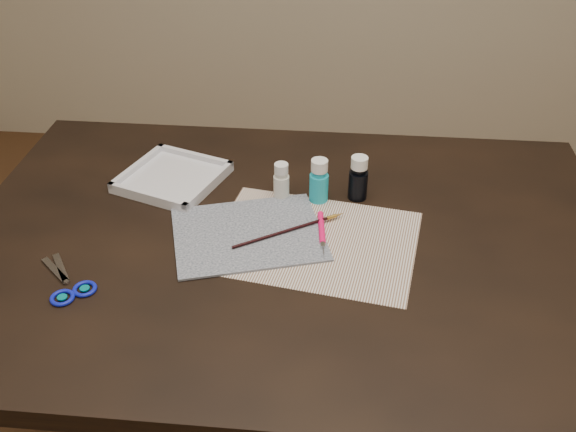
# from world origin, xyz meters

# --- Properties ---
(table) EXTENTS (1.30, 0.90, 0.75)m
(table) POSITION_xyz_m (0.00, 0.00, 0.38)
(table) COLOR black
(table) RESTS_ON ground
(paper) EXTENTS (0.43, 0.36, 0.00)m
(paper) POSITION_xyz_m (0.05, -0.01, 0.75)
(paper) COLOR silver
(paper) RESTS_ON table
(canvas) EXTENTS (0.34, 0.30, 0.00)m
(canvas) POSITION_xyz_m (-0.08, -0.00, 0.75)
(canvas) COLOR black
(canvas) RESTS_ON paper
(paint_bottle_white) EXTENTS (0.04, 0.04, 0.08)m
(paint_bottle_white) POSITION_xyz_m (-0.03, 0.14, 0.79)
(paint_bottle_white) COLOR silver
(paint_bottle_white) RESTS_ON table
(paint_bottle_cyan) EXTENTS (0.05, 0.05, 0.10)m
(paint_bottle_cyan) POSITION_xyz_m (0.05, 0.14, 0.80)
(paint_bottle_cyan) COLOR #1AACC6
(paint_bottle_cyan) RESTS_ON table
(paint_bottle_navy) EXTENTS (0.05, 0.05, 0.10)m
(paint_bottle_navy) POSITION_xyz_m (0.13, 0.15, 0.80)
(paint_bottle_navy) COLOR black
(paint_bottle_navy) RESTS_ON table
(paintbrush) EXTENTS (0.21, 0.14, 0.01)m
(paintbrush) POSITION_xyz_m (0.00, 0.01, 0.76)
(paintbrush) COLOR black
(paintbrush) RESTS_ON canvas
(craft_knife) EXTENTS (0.03, 0.15, 0.01)m
(craft_knife) POSITION_xyz_m (0.07, 0.00, 0.76)
(craft_knife) COLOR #FF0D5D
(craft_knife) RESTS_ON paper
(scissors) EXTENTS (0.18, 0.17, 0.01)m
(scissors) POSITION_xyz_m (-0.39, -0.17, 0.75)
(scissors) COLOR silver
(scissors) RESTS_ON table
(palette_tray) EXTENTS (0.25, 0.25, 0.02)m
(palette_tray) POSITION_xyz_m (-0.27, 0.18, 0.76)
(palette_tray) COLOR silver
(palette_tray) RESTS_ON table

